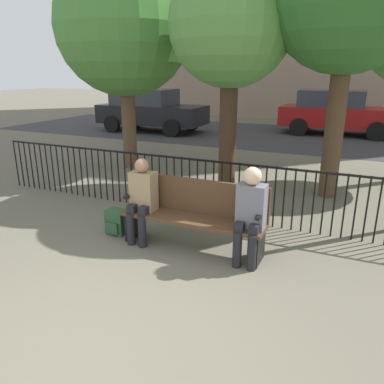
% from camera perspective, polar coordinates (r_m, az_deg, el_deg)
% --- Properties ---
extents(ground_plane, '(80.00, 80.00, 0.00)m').
position_cam_1_polar(ground_plane, '(3.47, -17.50, -23.99)').
color(ground_plane, '#605B4C').
extents(park_bench, '(1.94, 0.45, 0.92)m').
position_cam_1_polar(park_bench, '(4.95, 0.39, -3.05)').
color(park_bench, '#4C331E').
rests_on(park_bench, ground).
extents(seated_person_0, '(0.34, 0.39, 1.18)m').
position_cam_1_polar(seated_person_0, '(5.11, -7.66, -0.69)').
color(seated_person_0, black).
rests_on(seated_person_0, ground).
extents(seated_person_1, '(0.34, 0.39, 1.22)m').
position_cam_1_polar(seated_person_1, '(4.53, 8.86, -2.83)').
color(seated_person_1, black).
rests_on(seated_person_1, ground).
extents(backpack, '(0.28, 0.27, 0.36)m').
position_cam_1_polar(backpack, '(5.58, -11.38, -4.48)').
color(backpack, '#284C2D').
rests_on(backpack, ground).
extents(fence_railing, '(9.01, 0.03, 0.95)m').
position_cam_1_polar(fence_railing, '(5.91, 4.60, 1.03)').
color(fence_railing, black).
rests_on(fence_railing, ground).
extents(tree_0, '(3.06, 3.06, 4.76)m').
position_cam_1_polar(tree_0, '(9.27, -10.33, 23.45)').
color(tree_0, brown).
rests_on(tree_0, ground).
extents(tree_2, '(2.31, 2.31, 4.26)m').
position_cam_1_polar(tree_2, '(7.50, 5.95, 23.87)').
color(tree_2, '#422D1E').
rests_on(tree_2, ground).
extents(street_surface, '(24.00, 6.00, 0.01)m').
position_cam_1_polar(street_surface, '(14.14, 16.54, 7.95)').
color(street_surface, '#333335').
rests_on(street_surface, ground).
extents(parked_car_0, '(4.20, 1.94, 1.62)m').
position_cam_1_polar(parked_car_0, '(15.09, -6.43, 12.37)').
color(parked_car_0, black).
rests_on(parked_car_0, ground).
extents(parked_car_2, '(4.20, 1.94, 1.62)m').
position_cam_1_polar(parked_car_2, '(15.17, 21.22, 11.33)').
color(parked_car_2, maroon).
rests_on(parked_car_2, ground).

